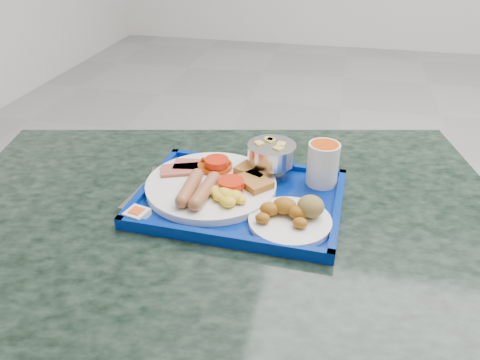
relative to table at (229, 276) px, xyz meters
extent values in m
cylinder|color=gray|center=(0.00, 0.00, -0.18)|extent=(0.10, 0.10, 0.64)
cube|color=black|center=(0.00, 0.00, 0.16)|extent=(1.27, 0.98, 0.04)
cube|color=navy|center=(0.02, 0.02, 0.19)|extent=(0.42, 0.31, 0.01)
cube|color=navy|center=(0.03, 0.17, 0.20)|extent=(0.41, 0.03, 0.01)
cube|color=navy|center=(0.02, -0.12, 0.20)|extent=(0.41, 0.03, 0.01)
cube|color=navy|center=(0.22, 0.02, 0.20)|extent=(0.03, 0.30, 0.01)
cube|color=navy|center=(-0.18, 0.03, 0.20)|extent=(0.03, 0.30, 0.01)
cylinder|color=white|center=(-0.05, 0.04, 0.20)|extent=(0.27, 0.27, 0.02)
cube|color=#C95F50|center=(-0.10, 0.10, 0.21)|extent=(0.10, 0.06, 0.01)
cube|color=#C95F50|center=(-0.12, 0.08, 0.21)|extent=(0.10, 0.08, 0.01)
cylinder|color=#C84308|center=(-0.05, 0.10, 0.22)|extent=(0.08, 0.08, 0.01)
sphere|color=#C84308|center=(-0.04, 0.10, 0.22)|extent=(0.01, 0.01, 0.01)
sphere|color=#C84308|center=(-0.05, 0.09, 0.22)|extent=(0.01, 0.01, 0.01)
sphere|color=#C84308|center=(-0.07, 0.10, 0.22)|extent=(0.01, 0.01, 0.01)
sphere|color=#C84308|center=(-0.06, 0.11, 0.22)|extent=(0.01, 0.01, 0.01)
sphere|color=#C84308|center=(-0.07, 0.09, 0.22)|extent=(0.01, 0.01, 0.01)
sphere|color=#C84308|center=(-0.08, 0.11, 0.22)|extent=(0.01, 0.01, 0.01)
sphere|color=#C84308|center=(-0.03, 0.11, 0.22)|extent=(0.01, 0.01, 0.01)
sphere|color=#C84308|center=(-0.07, 0.12, 0.22)|extent=(0.01, 0.01, 0.01)
sphere|color=#C84308|center=(-0.03, 0.12, 0.22)|extent=(0.01, 0.01, 0.01)
sphere|color=#C84308|center=(-0.04, 0.11, 0.22)|extent=(0.01, 0.01, 0.01)
sphere|color=#C84308|center=(-0.06, 0.12, 0.22)|extent=(0.01, 0.01, 0.01)
sphere|color=#C84308|center=(-0.06, 0.12, 0.22)|extent=(0.01, 0.01, 0.01)
cube|color=#A56629|center=(0.03, 0.10, 0.22)|extent=(0.09, 0.08, 0.01)
cube|color=#A56629|center=(0.04, 0.05, 0.22)|extent=(0.09, 0.09, 0.01)
cylinder|color=brown|center=(-0.07, -0.01, 0.22)|extent=(0.03, 0.10, 0.03)
cylinder|color=brown|center=(-0.04, -0.01, 0.22)|extent=(0.04, 0.11, 0.03)
ellipsoid|color=yellow|center=(0.02, -0.02, 0.22)|extent=(0.03, 0.03, 0.02)
ellipsoid|color=yellow|center=(0.00, -0.01, 0.22)|extent=(0.04, 0.04, 0.02)
ellipsoid|color=yellow|center=(0.00, -0.03, 0.22)|extent=(0.02, 0.02, 0.02)
ellipsoid|color=yellow|center=(0.01, -0.04, 0.22)|extent=(0.03, 0.03, 0.02)
ellipsoid|color=yellow|center=(-0.01, -0.01, 0.22)|extent=(0.03, 0.03, 0.02)
ellipsoid|color=yellow|center=(-0.02, 0.00, 0.22)|extent=(0.03, 0.03, 0.02)
ellipsoid|color=yellow|center=(0.01, -0.02, 0.22)|extent=(0.03, 0.03, 0.02)
ellipsoid|color=yellow|center=(-0.01, -0.02, 0.22)|extent=(0.03, 0.03, 0.02)
ellipsoid|color=yellow|center=(0.03, -0.02, 0.22)|extent=(0.02, 0.02, 0.01)
cylinder|color=#B51404|center=(-0.05, 0.10, 0.23)|extent=(0.05, 0.05, 0.02)
cylinder|color=#B51404|center=(0.00, 0.02, 0.23)|extent=(0.05, 0.05, 0.02)
cylinder|color=white|center=(0.13, -0.05, 0.20)|extent=(0.16, 0.16, 0.01)
ellipsoid|color=#995A12|center=(0.15, -0.07, 0.22)|extent=(0.03, 0.02, 0.02)
ellipsoid|color=#995A12|center=(0.14, -0.04, 0.22)|extent=(0.04, 0.03, 0.03)
ellipsoid|color=#995A12|center=(0.12, -0.03, 0.22)|extent=(0.05, 0.04, 0.03)
ellipsoid|color=#995A12|center=(0.09, -0.04, 0.22)|extent=(0.04, 0.03, 0.03)
ellipsoid|color=#995A12|center=(0.08, -0.07, 0.22)|extent=(0.03, 0.02, 0.02)
ellipsoid|color=olive|center=(0.17, -0.03, 0.23)|extent=(0.05, 0.05, 0.04)
cylinder|color=#BBBABD|center=(0.07, 0.13, 0.20)|extent=(0.07, 0.07, 0.01)
cylinder|color=#BBBABD|center=(0.07, 0.13, 0.21)|extent=(0.02, 0.02, 0.02)
cylinder|color=#BBBABD|center=(0.07, 0.13, 0.24)|extent=(0.11, 0.11, 0.04)
cube|color=#FFD861|center=(0.06, 0.15, 0.26)|extent=(0.02, 0.03, 0.02)
cube|color=#FFD861|center=(0.08, 0.12, 0.26)|extent=(0.03, 0.03, 0.02)
cube|color=#FFD861|center=(0.09, 0.14, 0.26)|extent=(0.02, 0.02, 0.02)
cube|color=#FFD861|center=(0.04, 0.13, 0.26)|extent=(0.03, 0.03, 0.02)
cube|color=#FFD861|center=(0.06, 0.16, 0.26)|extent=(0.02, 0.02, 0.02)
cylinder|color=white|center=(0.18, 0.12, 0.24)|extent=(0.07, 0.07, 0.09)
cylinder|color=#DA460C|center=(0.18, 0.12, 0.28)|extent=(0.06, 0.06, 0.01)
cube|color=#BBBABD|center=(-0.17, 0.03, 0.20)|extent=(0.05, 0.14, 0.00)
ellipsoid|color=#BBBABD|center=(-0.14, 0.12, 0.20)|extent=(0.04, 0.05, 0.01)
cube|color=#BBBABD|center=(-0.18, 0.02, 0.20)|extent=(0.04, 0.19, 0.00)
cube|color=white|center=(-0.16, -0.09, 0.20)|extent=(0.05, 0.05, 0.01)
cube|color=#FF561C|center=(-0.16, -0.09, 0.21)|extent=(0.03, 0.03, 0.00)
camera|label=1|loc=(0.19, -0.76, 0.71)|focal=35.00mm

